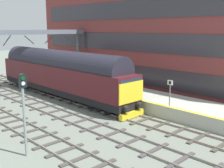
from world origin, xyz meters
TOP-DOWN VIEW (x-y plane):
  - ground_plane at (0.00, 0.00)m, footprint 140.00×140.00m
  - track_main at (0.00, 0.00)m, footprint 2.50×60.00m
  - track_adjacent_west at (-3.42, -0.00)m, footprint 2.50×60.00m
  - track_adjacent_far_west at (-7.06, -0.00)m, footprint 2.50×60.00m
  - station_platform at (3.60, 0.00)m, footprint 4.00×44.00m
  - station_building at (9.98, 4.68)m, footprint 5.57×33.92m
  - diesel_locomotive at (0.00, 7.60)m, footprint 2.74×19.61m
  - signal_post_near at (-8.87, -2.45)m, footprint 0.44×0.22m
  - platform_number_sign at (1.91, -4.15)m, footprint 0.10×0.44m
  - overhead_footbridge at (-1.48, 13.10)m, footprint 16.36×2.00m

SIDE VIEW (x-z plane):
  - ground_plane at x=0.00m, z-range 0.00..0.00m
  - track_adjacent_far_west at x=-7.06m, z-range -0.02..0.13m
  - track_main at x=0.00m, z-range -0.02..0.13m
  - track_adjacent_west at x=-3.42m, z-range -0.02..0.13m
  - station_platform at x=3.60m, z-range 0.00..1.01m
  - platform_number_sign at x=1.91m, z-range 1.33..3.32m
  - diesel_locomotive at x=0.00m, z-range 0.15..4.83m
  - signal_post_near at x=-8.87m, z-range 0.55..5.04m
  - overhead_footbridge at x=-1.48m, z-range 2.76..9.37m
  - station_building at x=9.98m, z-range 0.00..13.69m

